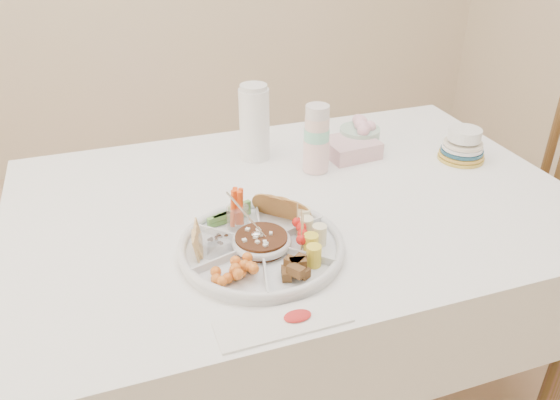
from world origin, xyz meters
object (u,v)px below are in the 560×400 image
object	(u,v)px
dining_table	(293,305)
party_tray	(261,244)
thermos	(254,122)
plate_stack	(463,146)
chair	(533,218)

from	to	relation	value
dining_table	party_tray	bearing A→B (deg)	-127.56
thermos	plate_stack	bearing A→B (deg)	-20.30
chair	thermos	bearing A→B (deg)	166.53
dining_table	thermos	size ratio (longest dim) A/B	6.36
chair	plate_stack	distance (m)	0.46
dining_table	chair	size ratio (longest dim) A/B	1.55
dining_table	chair	bearing A→B (deg)	2.09
chair	thermos	size ratio (longest dim) A/B	4.11
dining_table	plate_stack	world-z (taller)	plate_stack
plate_stack	chair	bearing A→B (deg)	-4.87
party_tray	plate_stack	xyz separation A→B (m)	(0.73, 0.27, 0.02)
party_tray	thermos	world-z (taller)	thermos
chair	party_tray	world-z (taller)	chair
dining_table	chair	distance (m)	0.91
dining_table	thermos	world-z (taller)	thermos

